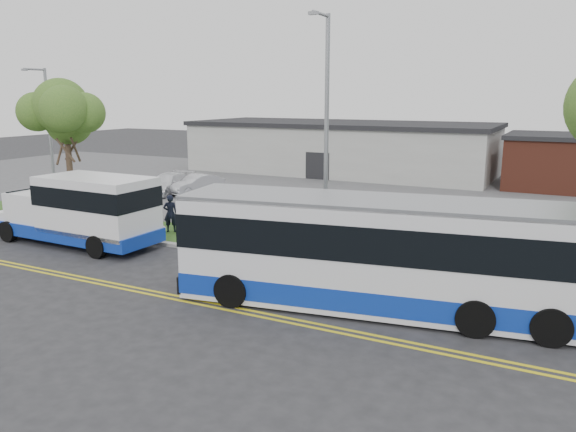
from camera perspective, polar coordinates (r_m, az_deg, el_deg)
The scene contains 18 objects.
ground at distance 22.48m, azimuth -6.19°, elevation -4.84°, with size 140.00×140.00×0.00m, color #28282B.
lane_line_north at distance 19.55m, azimuth -12.45°, elevation -7.68°, with size 70.00×0.12×0.01m, color yellow.
lane_line_south at distance 19.34m, azimuth -13.01°, elevation -7.93°, with size 70.00×0.12×0.01m, color yellow.
curb at distance 23.35m, azimuth -4.72°, elevation -3.97°, with size 80.00×0.30×0.15m, color #9E9B93.
verge at distance 24.84m, azimuth -2.52°, elevation -3.01°, with size 80.00×3.30×0.10m, color #2E541C.
parking_lot at distance 37.45m, azimuth 8.21°, elevation 2.04°, with size 80.00×25.00×0.10m, color #4C4C4F.
commercial_building at distance 48.54m, azimuth 5.45°, elevation 6.94°, with size 25.40×10.40×4.35m.
brick_wing at distance 44.17m, azimuth 25.29°, elevation 5.04°, with size 6.30×7.30×3.90m.
tree_west at distance 31.93m, azimuth -21.63°, elevation 8.76°, with size 4.40×4.40×6.91m.
streetlight_near at distance 22.52m, azimuth 3.86°, elevation 8.79°, with size 0.35×1.53×9.50m.
streetlight_far at distance 36.43m, azimuth -23.13°, elevation 7.94°, with size 0.35×1.53×8.00m.
shuttle_bus at distance 26.25m, azimuth -19.99°, elevation 0.72°, with size 8.24×2.90×3.13m.
transit_bus at distance 17.57m, azimuth 9.14°, elevation -3.83°, with size 12.77×4.80×3.46m.
pedestrian at distance 27.47m, azimuth -11.86°, elevation 0.27°, with size 0.66×0.44×1.82m, color black.
parked_car_a at distance 37.91m, azimuth -9.28°, elevation 3.20°, with size 1.37×3.94×1.30m, color #B8B9BF.
parked_car_b at distance 38.35m, azimuth -12.14°, elevation 3.22°, with size 1.88×4.62×1.34m, color white.
grocery_bag_left at distance 27.63m, azimuth -12.60°, elevation -1.29°, with size 0.32×0.32×0.32m, color white.
grocery_bag_right at distance 27.64m, azimuth -10.98°, elevation -1.22°, with size 0.32×0.32×0.32m, color white.
Camera 1 is at (11.91, -17.91, 6.54)m, focal length 35.00 mm.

